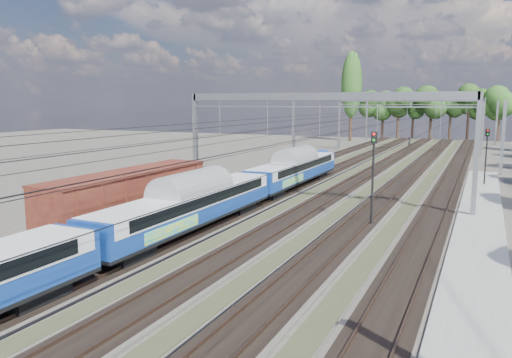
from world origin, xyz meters
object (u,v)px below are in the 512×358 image
at_px(signal_near, 373,167).
at_px(freight_boxcar, 130,195).
at_px(worker, 409,142).
at_px(emu_train, 188,200).
at_px(signal_far, 486,151).

bearing_deg(signal_near, freight_boxcar, -172.70).
bearing_deg(worker, emu_train, 165.94).
xyz_separation_m(freight_boxcar, worker, (8.23, 70.06, -1.27)).
height_order(emu_train, freight_boxcar, emu_train).
height_order(freight_boxcar, worker, freight_boxcar).
height_order(signal_near, signal_far, signal_near).
distance_m(emu_train, signal_far, 32.02).
distance_m(emu_train, freight_boxcar, 4.50).
relative_size(freight_boxcar, signal_near, 2.23).
bearing_deg(emu_train, signal_far, 58.62).
height_order(freight_boxcar, signal_near, signal_near).
xyz_separation_m(freight_boxcar, signal_far, (21.16, 27.32, 1.39)).
xyz_separation_m(signal_near, signal_far, (6.78, 20.27, -0.41)).
bearing_deg(freight_boxcar, signal_far, 52.24).
relative_size(worker, signal_far, 0.33).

